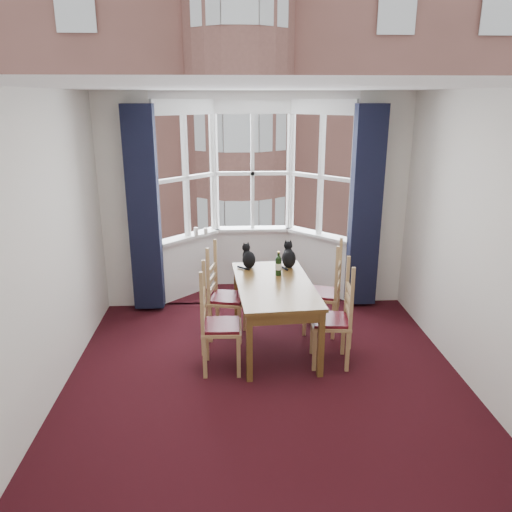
{
  "coord_description": "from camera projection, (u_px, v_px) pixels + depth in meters",
  "views": [
    {
      "loc": [
        -0.33,
        -4.18,
        2.72
      ],
      "look_at": [
        -0.05,
        1.05,
        1.05
      ],
      "focal_mm": 35.0,
      "sensor_mm": 36.0,
      "label": 1
    }
  ],
  "objects": [
    {
      "name": "street",
      "position": [
        235.0,
        219.0,
        37.32
      ],
      "size": [
        80.0,
        80.0,
        0.0
      ],
      "primitive_type": "plane",
      "color": "#333335",
      "rests_on": "ground"
    },
    {
      "name": "wall_near",
      "position": [
        307.0,
        404.0,
        2.25
      ],
      "size": [
        4.0,
        0.0,
        4.0
      ],
      "primitive_type": "plane",
      "rotation": [
        -1.57,
        0.0,
        0.0
      ],
      "color": "silver",
      "rests_on": "floor"
    },
    {
      "name": "dining_table",
      "position": [
        274.0,
        290.0,
        5.53
      ],
      "size": [
        0.93,
        1.59,
        0.76
      ],
      "color": "brown",
      "rests_on": "floor"
    },
    {
      "name": "floor",
      "position": [
        267.0,
        392.0,
        4.82
      ],
      "size": [
        4.5,
        4.5,
        0.0
      ],
      "primitive_type": "plane",
      "color": "black",
      "rests_on": "ground"
    },
    {
      "name": "curtain_right",
      "position": [
        365.0,
        208.0,
        6.45
      ],
      "size": [
        0.38,
        0.22,
        2.6
      ],
      "primitive_type": "cube",
      "color": "black",
      "rests_on": "floor"
    },
    {
      "name": "ceiling",
      "position": [
        270.0,
        87.0,
        3.97
      ],
      "size": [
        4.5,
        4.5,
        0.0
      ],
      "primitive_type": "plane",
      "rotation": [
        3.14,
        0.0,
        0.0
      ],
      "color": "white",
      "rests_on": "floor"
    },
    {
      "name": "bay_window",
      "position": [
        253.0,
        195.0,
        7.01
      ],
      "size": [
        2.76,
        0.94,
        2.8
      ],
      "color": "white",
      "rests_on": "floor"
    },
    {
      "name": "wall_left",
      "position": [
        37.0,
        258.0,
        4.29
      ],
      "size": [
        0.0,
        4.5,
        4.5
      ],
      "primitive_type": "plane",
      "rotation": [
        1.57,
        0.0,
        1.57
      ],
      "color": "silver",
      "rests_on": "floor"
    },
    {
      "name": "chair_left_far",
      "position": [
        220.0,
        299.0,
        5.83
      ],
      "size": [
        0.48,
        0.49,
        0.92
      ],
      "color": "tan",
      "rests_on": "floor"
    },
    {
      "name": "chair_right_near",
      "position": [
        339.0,
        322.0,
        5.23
      ],
      "size": [
        0.44,
        0.46,
        0.92
      ],
      "color": "tan",
      "rests_on": "floor"
    },
    {
      "name": "wine_bottle",
      "position": [
        278.0,
        265.0,
        5.72
      ],
      "size": [
        0.07,
        0.07,
        0.28
      ],
      "color": "black",
      "rests_on": "dining_table"
    },
    {
      "name": "wall_back_pier_left",
      "position": [
        128.0,
        204.0,
        6.45
      ],
      "size": [
        0.7,
        0.12,
        2.8
      ],
      "primitive_type": "cube",
      "color": "silver",
      "rests_on": "floor"
    },
    {
      "name": "cat_right",
      "position": [
        289.0,
        257.0,
        6.01
      ],
      "size": [
        0.17,
        0.25,
        0.33
      ],
      "color": "black",
      "rests_on": "dining_table"
    },
    {
      "name": "cat_left",
      "position": [
        249.0,
        258.0,
        5.99
      ],
      "size": [
        0.23,
        0.26,
        0.31
      ],
      "color": "black",
      "rests_on": "dining_table"
    },
    {
      "name": "candle_short",
      "position": [
        206.0,
        231.0,
        7.01
      ],
      "size": [
        0.06,
        0.06,
        0.1
      ],
      "primitive_type": "cylinder",
      "color": "white",
      "rests_on": "bay_window"
    },
    {
      "name": "wall_right",
      "position": [
        489.0,
        251.0,
        4.49
      ],
      "size": [
        0.0,
        4.5,
        4.5
      ],
      "primitive_type": "plane",
      "rotation": [
        1.57,
        0.0,
        -1.57
      ],
      "color": "silver",
      "rests_on": "floor"
    },
    {
      "name": "chair_right_far",
      "position": [
        330.0,
        295.0,
        5.93
      ],
      "size": [
        0.51,
        0.52,
        0.92
      ],
      "color": "tan",
      "rests_on": "floor"
    },
    {
      "name": "curtain_left",
      "position": [
        144.0,
        211.0,
        6.31
      ],
      "size": [
        0.38,
        0.22,
        2.6
      ],
      "primitive_type": "cube",
      "color": "black",
      "rests_on": "floor"
    },
    {
      "name": "candle_tall",
      "position": [
        196.0,
        232.0,
        6.97
      ],
      "size": [
        0.06,
        0.06,
        0.12
      ],
      "primitive_type": "cylinder",
      "color": "white",
      "rests_on": "bay_window"
    },
    {
      "name": "chair_left_near",
      "position": [
        213.0,
        327.0,
        5.1
      ],
      "size": [
        0.41,
        0.43,
        0.92
      ],
      "color": "tan",
      "rests_on": "floor"
    },
    {
      "name": "wall_back_pier_right",
      "position": [
        379.0,
        201.0,
        6.62
      ],
      "size": [
        0.7,
        0.12,
        2.8
      ],
      "primitive_type": "cube",
      "color": "silver",
      "rests_on": "floor"
    },
    {
      "name": "tenement_building",
      "position": [
        238.0,
        130.0,
        17.66
      ],
      "size": [
        18.4,
        7.8,
        15.2
      ],
      "color": "#8E5649",
      "rests_on": "street"
    }
  ]
}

